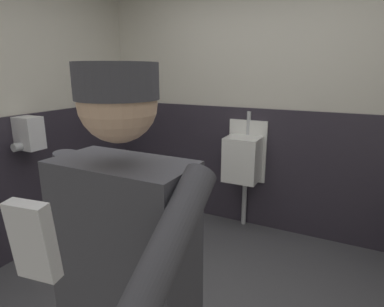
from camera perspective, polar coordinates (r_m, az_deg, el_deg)
wall_back at (r=3.34m, az=14.22°, el=9.64°), size 4.29×0.12×2.75m
wainscot_band_back at (r=3.41m, az=13.15°, el=-2.90°), size 3.69×0.03×1.27m
wainscot_band_left at (r=3.16m, az=-30.42°, el=-6.02°), size 0.03×3.28×1.27m
urinal_solo at (r=3.28m, az=9.26°, el=-0.78°), size 0.40×0.34×1.24m
person at (r=1.17m, az=-11.79°, el=-19.52°), size 0.68×0.60×1.67m
cell_phone at (r=0.47m, az=-26.65°, el=-13.87°), size 0.06×0.04×0.11m
hand_dryer at (r=3.06m, az=-27.46°, el=3.21°), size 0.24×0.23×0.28m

